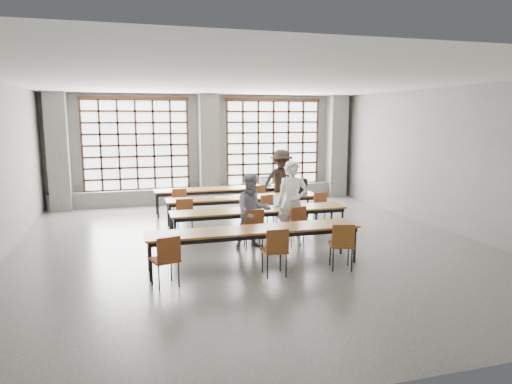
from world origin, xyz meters
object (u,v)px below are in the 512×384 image
at_px(desk_row_d, 255,232).
at_px(student_female, 253,211).
at_px(desk_row_c, 259,212).
at_px(laptop_back, 267,183).
at_px(mouse, 299,206).
at_px(chair_mid_left, 185,212).
at_px(student_back, 281,181).
at_px(chair_front_left, 254,224).
at_px(chair_near_left, 166,256).
at_px(chair_front_right, 295,222).
at_px(phone, 268,209).
at_px(chair_near_right, 342,242).
at_px(desk_row_a, 224,190).
at_px(chair_back_mid, 257,197).
at_px(chair_mid_right, 318,205).
at_px(laptop_front, 281,204).
at_px(backpack, 300,186).
at_px(chair_near_mid, 275,247).
at_px(chair_mid_centre, 266,208).
at_px(chair_back_left, 179,201).
at_px(plastic_bag, 253,182).
at_px(student_male, 292,203).
at_px(red_pouch, 165,257).
at_px(chair_back_right, 283,195).
at_px(desk_row_b, 244,199).
at_px(green_box, 256,206).

xyz_separation_m(desk_row_d, student_female, (0.30, 1.23, 0.14)).
height_order(desk_row_c, laptop_back, laptop_back).
xyz_separation_m(desk_row_d, laptop_back, (1.81, 5.08, 0.13)).
bearing_deg(mouse, chair_mid_left, 157.48).
bearing_deg(desk_row_d, student_back, 65.18).
distance_m(chair_front_left, chair_near_left, 2.62).
xyz_separation_m(chair_front_left, chair_front_right, (0.93, 0.00, 0.00)).
height_order(student_back, phone, student_back).
bearing_deg(chair_mid_left, chair_near_right, -54.24).
relative_size(desk_row_a, chair_front_left, 4.55).
bearing_deg(chair_back_mid, chair_mid_right, -53.42).
relative_size(chair_near_right, laptop_front, 2.17).
bearing_deg(backpack, chair_mid_left, -171.17).
bearing_deg(chair_near_mid, chair_back_mid, 77.63).
bearing_deg(chair_mid_left, chair_mid_centre, 0.01).
height_order(desk_row_c, chair_front_left, chair_front_left).
bearing_deg(desk_row_a, chair_back_mid, -37.34).
bearing_deg(chair_back_left, desk_row_a, 24.33).
xyz_separation_m(backpack, plastic_bag, (-0.89, 1.59, -0.06)).
relative_size(desk_row_a, student_male, 2.16).
relative_size(chair_front_left, red_pouch, 4.40).
xyz_separation_m(chair_mid_centre, red_pouch, (-2.77, -3.30, -0.04)).
relative_size(chair_near_left, chair_near_right, 1.00).
relative_size(student_male, phone, 14.22).
bearing_deg(chair_mid_right, chair_back_mid, 126.58).
bearing_deg(desk_row_d, mouse, 47.84).
relative_size(laptop_back, phone, 3.14).
bearing_deg(chair_back_mid, chair_near_mid, -102.37).
xyz_separation_m(chair_back_mid, chair_front_right, (-0.06, -3.24, 0.00)).
height_order(student_back, red_pouch, student_back).
xyz_separation_m(chair_back_left, chair_mid_centre, (1.99, -1.59, 0.00)).
relative_size(desk_row_d, chair_near_right, 4.55).
distance_m(chair_back_right, laptop_front, 2.68).
relative_size(chair_back_right, chair_near_right, 1.00).
distance_m(chair_back_left, chair_mid_centre, 2.55).
relative_size(chair_back_left, chair_mid_left, 1.00).
distance_m(laptop_front, backpack, 1.93).
bearing_deg(student_female, chair_near_right, -59.00).
bearing_deg(student_male, student_back, 91.86).
xyz_separation_m(chair_mid_right, phone, (-1.69, -1.12, 0.20)).
distance_m(desk_row_b, chair_mid_right, 1.92).
relative_size(desk_row_b, chair_back_right, 4.55).
height_order(laptop_back, plastic_bag, plastic_bag).
distance_m(chair_near_mid, student_male, 2.15).
distance_m(chair_back_left, student_male, 3.78).
height_order(chair_mid_right, plastic_bag, plastic_bag).
xyz_separation_m(laptop_back, phone, (-1.03, -3.45, -0.05)).
xyz_separation_m(desk_row_a, chair_mid_centre, (0.60, -2.22, -0.13)).
relative_size(student_back, green_box, 7.41).
distance_m(laptop_back, red_pouch, 6.64).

